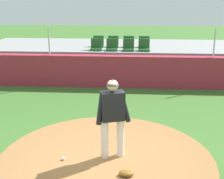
# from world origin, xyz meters

# --- Properties ---
(ground_plane) EXTENTS (60.00, 60.00, 0.00)m
(ground_plane) POSITION_xyz_m (0.00, 0.00, 0.00)
(ground_plane) COLOR #3C692A
(pitchers_mound) EXTENTS (4.73, 4.73, 0.23)m
(pitchers_mound) POSITION_xyz_m (0.00, 0.00, 0.12)
(pitchers_mound) COLOR #97663A
(pitchers_mound) RESTS_ON ground_plane
(pitcher) EXTENTS (0.76, 0.39, 1.78)m
(pitcher) POSITION_xyz_m (0.14, 0.11, 1.26)
(pitcher) COLOR silver
(pitcher) RESTS_ON pitchers_mound
(baseball) EXTENTS (0.07, 0.07, 0.07)m
(baseball) POSITION_xyz_m (-0.90, -0.12, 0.27)
(baseball) COLOR white
(baseball) RESTS_ON pitchers_mound
(fielding_glove) EXTENTS (0.31, 0.21, 0.11)m
(fielding_glove) POSITION_xyz_m (0.46, -0.64, 0.29)
(fielding_glove) COLOR brown
(fielding_glove) RESTS_ON pitchers_mound
(brick_barrier) EXTENTS (13.96, 0.40, 1.28)m
(brick_barrier) POSITION_xyz_m (0.00, 6.14, 0.64)
(brick_barrier) COLOR #9B293A
(brick_barrier) RESTS_ON ground_plane
(fence_post_left) EXTENTS (0.06, 0.06, 1.09)m
(fence_post_left) POSITION_xyz_m (-2.76, 6.14, 1.82)
(fence_post_left) COLOR silver
(fence_post_left) RESTS_ON brick_barrier
(fence_post_right) EXTENTS (0.06, 0.06, 1.09)m
(fence_post_right) POSITION_xyz_m (3.68, 6.14, 1.82)
(fence_post_right) COLOR silver
(fence_post_right) RESTS_ON brick_barrier
(bleacher_platform) EXTENTS (12.92, 3.96, 1.26)m
(bleacher_platform) POSITION_xyz_m (0.00, 8.89, 0.63)
(bleacher_platform) COLOR gray
(bleacher_platform) RESTS_ON ground_plane
(stadium_chair_0) EXTENTS (0.48, 0.44, 0.50)m
(stadium_chair_0) POSITION_xyz_m (-1.03, 7.45, 1.41)
(stadium_chair_0) COLOR #245828
(stadium_chair_0) RESTS_ON bleacher_platform
(stadium_chair_1) EXTENTS (0.48, 0.44, 0.50)m
(stadium_chair_1) POSITION_xyz_m (-0.35, 7.43, 1.41)
(stadium_chair_1) COLOR #245828
(stadium_chair_1) RESTS_ON bleacher_platform
(stadium_chair_2) EXTENTS (0.48, 0.44, 0.50)m
(stadium_chair_2) POSITION_xyz_m (0.37, 7.42, 1.41)
(stadium_chair_2) COLOR #245828
(stadium_chair_2) RESTS_ON bleacher_platform
(stadium_chair_3) EXTENTS (0.48, 0.44, 0.50)m
(stadium_chair_3) POSITION_xyz_m (1.04, 7.42, 1.41)
(stadium_chair_3) COLOR #245828
(stadium_chair_3) RESTS_ON bleacher_platform
(stadium_chair_4) EXTENTS (0.48, 0.44, 0.50)m
(stadium_chair_4) POSITION_xyz_m (-1.04, 8.33, 1.41)
(stadium_chair_4) COLOR #245828
(stadium_chair_4) RESTS_ON bleacher_platform
(stadium_chair_5) EXTENTS (0.48, 0.44, 0.50)m
(stadium_chair_5) POSITION_xyz_m (-0.35, 8.32, 1.41)
(stadium_chair_5) COLOR #245828
(stadium_chair_5) RESTS_ON bleacher_platform
(stadium_chair_6) EXTENTS (0.48, 0.44, 0.50)m
(stadium_chair_6) POSITION_xyz_m (0.37, 8.32, 1.41)
(stadium_chair_6) COLOR #245828
(stadium_chair_6) RESTS_ON bleacher_platform
(stadium_chair_7) EXTENTS (0.48, 0.44, 0.50)m
(stadium_chair_7) POSITION_xyz_m (1.08, 8.31, 1.41)
(stadium_chair_7) COLOR #245828
(stadium_chair_7) RESTS_ON bleacher_platform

